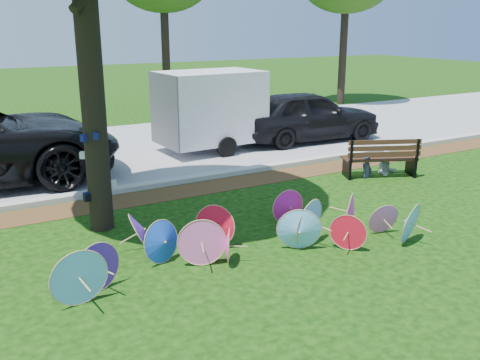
{
  "coord_description": "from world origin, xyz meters",
  "views": [
    {
      "loc": [
        -4.37,
        -6.52,
        3.78
      ],
      "look_at": [
        0.5,
        2.0,
        0.9
      ],
      "focal_mm": 40.0,
      "sensor_mm": 36.0,
      "label": 1
    }
  ],
  "objects_px": {
    "dark_pickup": "(307,116)",
    "cargo_trailer": "(210,107)",
    "person_left": "(368,155)",
    "park_bench": "(379,157)",
    "parasol_pile": "(249,233)",
    "person_right": "(388,152)"
  },
  "relations": [
    {
      "from": "cargo_trailer",
      "to": "person_right",
      "type": "xyz_separation_m",
      "value": [
        2.81,
        -4.63,
        -0.78
      ]
    },
    {
      "from": "parasol_pile",
      "to": "cargo_trailer",
      "type": "relative_size",
      "value": 2.14
    },
    {
      "from": "dark_pickup",
      "to": "park_bench",
      "type": "distance_m",
      "value": 4.5
    },
    {
      "from": "cargo_trailer",
      "to": "dark_pickup",
      "type": "bearing_deg",
      "value": -7.46
    },
    {
      "from": "dark_pickup",
      "to": "cargo_trailer",
      "type": "distance_m",
      "value": 3.47
    },
    {
      "from": "cargo_trailer",
      "to": "park_bench",
      "type": "xyz_separation_m",
      "value": [
        2.46,
        -4.68,
        -0.86
      ]
    },
    {
      "from": "parasol_pile",
      "to": "park_bench",
      "type": "xyz_separation_m",
      "value": [
        5.4,
        2.55,
        0.12
      ]
    },
    {
      "from": "person_right",
      "to": "cargo_trailer",
      "type": "bearing_deg",
      "value": 141.68
    },
    {
      "from": "park_bench",
      "to": "person_left",
      "type": "xyz_separation_m",
      "value": [
        -0.35,
        0.05,
        0.07
      ]
    },
    {
      "from": "person_left",
      "to": "person_right",
      "type": "bearing_deg",
      "value": -22.42
    },
    {
      "from": "dark_pickup",
      "to": "person_left",
      "type": "xyz_separation_m",
      "value": [
        -1.3,
        -4.33,
        -0.27
      ]
    },
    {
      "from": "cargo_trailer",
      "to": "parasol_pile",
      "type": "bearing_deg",
      "value": -114.52
    },
    {
      "from": "person_left",
      "to": "park_bench",
      "type": "bearing_deg",
      "value": -30.55
    },
    {
      "from": "dark_pickup",
      "to": "person_left",
      "type": "distance_m",
      "value": 4.53
    },
    {
      "from": "parasol_pile",
      "to": "park_bench",
      "type": "relative_size",
      "value": 3.38
    },
    {
      "from": "dark_pickup",
      "to": "cargo_trailer",
      "type": "bearing_deg",
      "value": 89.22
    },
    {
      "from": "dark_pickup",
      "to": "person_right",
      "type": "distance_m",
      "value": 4.38
    },
    {
      "from": "park_bench",
      "to": "person_left",
      "type": "height_order",
      "value": "person_left"
    },
    {
      "from": "dark_pickup",
      "to": "park_bench",
      "type": "xyz_separation_m",
      "value": [
        -0.95,
        -4.38,
        -0.35
      ]
    },
    {
      "from": "dark_pickup",
      "to": "parasol_pile",
      "type": "bearing_deg",
      "value": 141.75
    },
    {
      "from": "person_left",
      "to": "person_right",
      "type": "height_order",
      "value": "person_right"
    },
    {
      "from": "cargo_trailer",
      "to": "person_left",
      "type": "distance_m",
      "value": 5.15
    }
  ]
}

